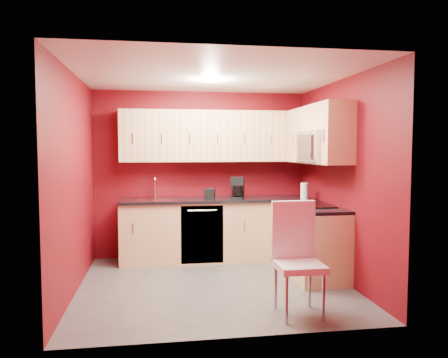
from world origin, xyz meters
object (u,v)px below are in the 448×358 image
object	(u,v)px
microwave	(320,147)
napkin_holder	(210,194)
coffee_maker	(237,188)
dining_chair	(299,259)
paper_towel	(304,192)
sink	(155,197)

from	to	relation	value
microwave	napkin_holder	distance (m)	1.75
coffee_maker	dining_chair	world-z (taller)	coffee_maker
microwave	dining_chair	xyz separation A→B (m)	(-0.69, -1.28, -1.10)
coffee_maker	paper_towel	bearing A→B (deg)	-2.19
napkin_holder	paper_towel	size ratio (longest dim) A/B	0.61
napkin_holder	dining_chair	bearing A→B (deg)	-74.53
sink	napkin_holder	xyz separation A→B (m)	(0.79, -0.06, 0.04)
coffee_maker	dining_chair	size ratio (longest dim) A/B	0.28
napkin_holder	dining_chair	world-z (taller)	dining_chair
coffee_maker	paper_towel	size ratio (longest dim) A/B	1.27
sink	paper_towel	xyz separation A→B (m)	(2.08, -0.46, 0.09)
coffee_maker	dining_chair	bearing A→B (deg)	-65.19
coffee_maker	napkin_holder	xyz separation A→B (m)	(-0.39, 0.05, -0.08)
microwave	napkin_holder	size ratio (longest dim) A/B	4.99
dining_chair	sink	bearing A→B (deg)	121.75
microwave	napkin_holder	xyz separation A→B (m)	(-1.31, 0.94, -0.67)
sink	dining_chair	size ratio (longest dim) A/B	0.47
microwave	sink	distance (m)	2.43
napkin_holder	microwave	bearing A→B (deg)	-35.80
paper_towel	dining_chair	xyz separation A→B (m)	(-0.68, -1.82, -0.48)
coffee_maker	dining_chair	distance (m)	2.24
dining_chair	napkin_holder	bearing A→B (deg)	105.66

